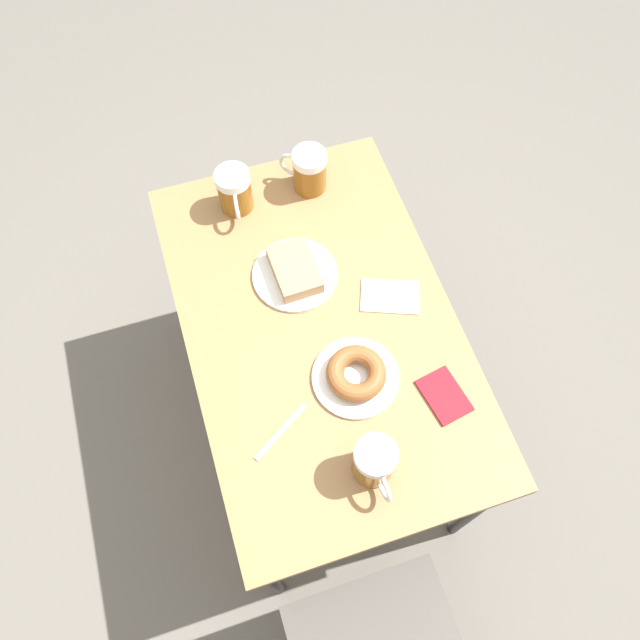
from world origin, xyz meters
TOP-DOWN VIEW (x-y plane):
  - ground_plane at (0.00, 0.00)m, footprint 8.00×8.00m
  - table at (0.00, 0.00)m, footprint 0.67×1.08m
  - plate_with_cake at (0.02, -0.15)m, footprint 0.22×0.22m
  - plate_with_donut at (-0.04, 0.17)m, footprint 0.21×0.21m
  - beer_mug_left at (0.11, -0.42)m, footprint 0.09×0.14m
  - beer_mug_center at (-0.10, -0.42)m, footprint 0.12×0.11m
  - beer_mug_right at (0.00, 0.38)m, footprint 0.09×0.14m
  - napkin_folded at (-0.19, -0.02)m, footprint 0.17×0.14m
  - fork at (0.17, 0.24)m, footprint 0.15×0.10m
  - passport_near_edge at (-0.22, 0.27)m, footprint 0.11×0.14m

SIDE VIEW (x-z plane):
  - ground_plane at x=0.00m, z-range 0.00..0.00m
  - table at x=0.00m, z-range 0.30..1.03m
  - fork at x=0.17m, z-range 0.73..0.73m
  - napkin_folded at x=-0.19m, z-range 0.73..0.74m
  - passport_near_edge at x=-0.22m, z-range 0.73..0.74m
  - plate_with_cake at x=0.02m, z-range 0.73..0.78m
  - plate_with_donut at x=-0.04m, z-range 0.73..0.78m
  - beer_mug_left at x=0.11m, z-range 0.73..0.86m
  - beer_mug_center at x=-0.10m, z-range 0.73..0.86m
  - beer_mug_right at x=0.00m, z-range 0.73..0.86m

